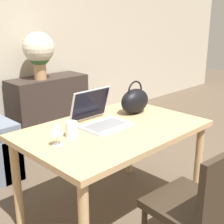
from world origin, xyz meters
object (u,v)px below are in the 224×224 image
at_px(drinking_glass, 72,129).
at_px(flower_vase, 39,51).
at_px(chair, 200,203).
at_px(handbag, 135,101).
at_px(wine_glass, 56,129).
at_px(laptop, 98,115).

height_order(drinking_glass, flower_vase, flower_vase).
bearing_deg(chair, drinking_glass, 112.69).
relative_size(handbag, flower_vase, 0.50).
relative_size(drinking_glass, wine_glass, 0.69).
xyz_separation_m(laptop, drinking_glass, (-0.30, -0.06, -0.02)).
bearing_deg(handbag, chair, -115.59).
bearing_deg(drinking_glass, flower_vase, 63.94).
bearing_deg(drinking_glass, handbag, 4.33).
xyz_separation_m(drinking_glass, handbag, (0.70, 0.05, 0.05)).
height_order(laptop, drinking_glass, laptop).
distance_m(laptop, drinking_glass, 0.30).
height_order(laptop, flower_vase, flower_vase).
distance_m(laptop, handbag, 0.40).
height_order(chair, flower_vase, flower_vase).
height_order(drinking_glass, handbag, handbag).
bearing_deg(chair, laptop, 92.84).
xyz_separation_m(chair, flower_vase, (0.53, 2.48, 0.63)).
height_order(chair, handbag, handbag).
bearing_deg(handbag, flower_vase, 85.93).
height_order(chair, wine_glass, wine_glass).
bearing_deg(chair, wine_glass, 123.32).
distance_m(drinking_glass, handbag, 0.70).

